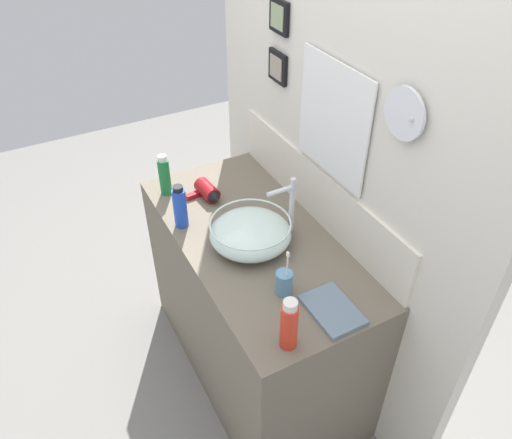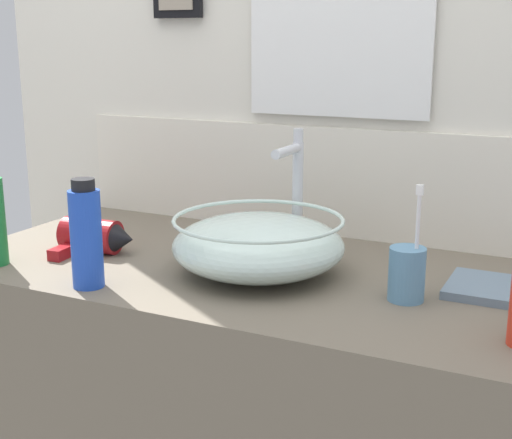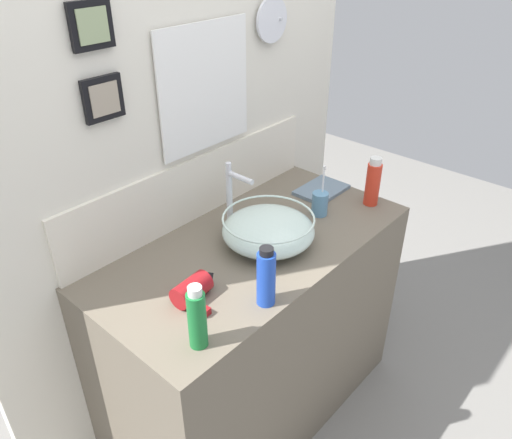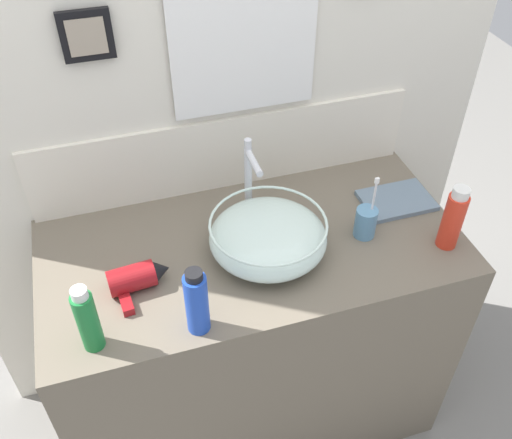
{
  "view_description": "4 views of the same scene",
  "coord_description": "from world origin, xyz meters",
  "px_view_note": "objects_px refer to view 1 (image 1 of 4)",
  "views": [
    {
      "loc": [
        1.44,
        -0.76,
        2.28
      ],
      "look_at": [
        0.01,
        0.0,
        1.0
      ],
      "focal_mm": 35.0,
      "sensor_mm": 36.0,
      "label": 1
    },
    {
      "loc": [
        0.62,
        -1.25,
        1.35
      ],
      "look_at": [
        0.01,
        0.0,
        1.0
      ],
      "focal_mm": 50.0,
      "sensor_mm": 36.0,
      "label": 2
    },
    {
      "loc": [
        -1.14,
        -1.02,
        1.94
      ],
      "look_at": [
        0.01,
        0.0,
        1.0
      ],
      "focal_mm": 35.0,
      "sensor_mm": 36.0,
      "label": 3
    },
    {
      "loc": [
        -0.35,
        -1.16,
        2.09
      ],
      "look_at": [
        0.01,
        0.0,
        1.0
      ],
      "focal_mm": 40.0,
      "sensor_mm": 36.0,
      "label": 4
    }
  ],
  "objects_px": {
    "faucet": "(289,202)",
    "shampoo_bottle": "(289,325)",
    "glass_bowl_sink": "(250,233)",
    "soap_dispenser": "(164,176)",
    "hair_drier": "(208,192)",
    "lotion_bottle": "(180,207)",
    "hand_towel": "(332,310)",
    "toothbrush_cup": "(284,282)"
  },
  "relations": [
    {
      "from": "faucet",
      "to": "hand_towel",
      "type": "height_order",
      "value": "faucet"
    },
    {
      "from": "glass_bowl_sink",
      "to": "shampoo_bottle",
      "type": "bearing_deg",
      "value": -13.73
    },
    {
      "from": "lotion_bottle",
      "to": "hand_towel",
      "type": "bearing_deg",
      "value": 22.49
    },
    {
      "from": "faucet",
      "to": "soap_dispenser",
      "type": "xyz_separation_m",
      "value": [
        -0.52,
        -0.36,
        -0.06
      ]
    },
    {
      "from": "glass_bowl_sink",
      "to": "shampoo_bottle",
      "type": "relative_size",
      "value": 1.61
    },
    {
      "from": "shampoo_bottle",
      "to": "hand_towel",
      "type": "height_order",
      "value": "shampoo_bottle"
    },
    {
      "from": "shampoo_bottle",
      "to": "hand_towel",
      "type": "distance_m",
      "value": 0.24
    },
    {
      "from": "soap_dispenser",
      "to": "hand_towel",
      "type": "bearing_deg",
      "value": 15.57
    },
    {
      "from": "soap_dispenser",
      "to": "hair_drier",
      "type": "bearing_deg",
      "value": 49.92
    },
    {
      "from": "shampoo_bottle",
      "to": "lotion_bottle",
      "type": "relative_size",
      "value": 1.02
    },
    {
      "from": "glass_bowl_sink",
      "to": "soap_dispenser",
      "type": "distance_m",
      "value": 0.55
    },
    {
      "from": "faucet",
      "to": "hand_towel",
      "type": "distance_m",
      "value": 0.5
    },
    {
      "from": "shampoo_bottle",
      "to": "soap_dispenser",
      "type": "relative_size",
      "value": 1.02
    },
    {
      "from": "toothbrush_cup",
      "to": "lotion_bottle",
      "type": "bearing_deg",
      "value": -160.96
    },
    {
      "from": "soap_dispenser",
      "to": "lotion_bottle",
      "type": "relative_size",
      "value": 1.0
    },
    {
      "from": "toothbrush_cup",
      "to": "soap_dispenser",
      "type": "bearing_deg",
      "value": -168.44
    },
    {
      "from": "shampoo_bottle",
      "to": "soap_dispenser",
      "type": "distance_m",
      "value": 1.03
    },
    {
      "from": "toothbrush_cup",
      "to": "glass_bowl_sink",
      "type": "bearing_deg",
      "value": 176.92
    },
    {
      "from": "glass_bowl_sink",
      "to": "faucet",
      "type": "distance_m",
      "value": 0.2
    },
    {
      "from": "faucet",
      "to": "shampoo_bottle",
      "type": "height_order",
      "value": "faucet"
    },
    {
      "from": "glass_bowl_sink",
      "to": "hand_towel",
      "type": "xyz_separation_m",
      "value": [
        0.47,
        0.09,
        -0.05
      ]
    },
    {
      "from": "hand_towel",
      "to": "shampoo_bottle",
      "type": "bearing_deg",
      "value": -77.2
    },
    {
      "from": "soap_dispenser",
      "to": "glass_bowl_sink",
      "type": "bearing_deg",
      "value": 19.56
    },
    {
      "from": "lotion_bottle",
      "to": "hand_towel",
      "type": "relative_size",
      "value": 0.92
    },
    {
      "from": "shampoo_bottle",
      "to": "soap_dispenser",
      "type": "height_order",
      "value": "shampoo_bottle"
    },
    {
      "from": "hair_drier",
      "to": "glass_bowl_sink",
      "type": "bearing_deg",
      "value": 3.72
    },
    {
      "from": "toothbrush_cup",
      "to": "soap_dispenser",
      "type": "distance_m",
      "value": 0.84
    },
    {
      "from": "glass_bowl_sink",
      "to": "lotion_bottle",
      "type": "bearing_deg",
      "value": -140.71
    },
    {
      "from": "hair_drier",
      "to": "hand_towel",
      "type": "bearing_deg",
      "value": 7.74
    },
    {
      "from": "faucet",
      "to": "shampoo_bottle",
      "type": "xyz_separation_m",
      "value": [
        0.52,
        -0.31,
        -0.05
      ]
    },
    {
      "from": "toothbrush_cup",
      "to": "soap_dispenser",
      "type": "height_order",
      "value": "toothbrush_cup"
    },
    {
      "from": "glass_bowl_sink",
      "to": "hand_towel",
      "type": "distance_m",
      "value": 0.48
    },
    {
      "from": "glass_bowl_sink",
      "to": "hand_towel",
      "type": "height_order",
      "value": "glass_bowl_sink"
    },
    {
      "from": "glass_bowl_sink",
      "to": "hair_drier",
      "type": "relative_size",
      "value": 1.95
    },
    {
      "from": "glass_bowl_sink",
      "to": "shampoo_bottle",
      "type": "height_order",
      "value": "shampoo_bottle"
    },
    {
      "from": "toothbrush_cup",
      "to": "lotion_bottle",
      "type": "height_order",
      "value": "toothbrush_cup"
    },
    {
      "from": "shampoo_bottle",
      "to": "hair_drier",
      "type": "bearing_deg",
      "value": 173.57
    },
    {
      "from": "shampoo_bottle",
      "to": "soap_dispenser",
      "type": "bearing_deg",
      "value": -176.83
    },
    {
      "from": "toothbrush_cup",
      "to": "soap_dispenser",
      "type": "relative_size",
      "value": 1.02
    },
    {
      "from": "hair_drier",
      "to": "hand_towel",
      "type": "relative_size",
      "value": 0.78
    },
    {
      "from": "toothbrush_cup",
      "to": "hand_towel",
      "type": "bearing_deg",
      "value": 32.79
    },
    {
      "from": "glass_bowl_sink",
      "to": "faucet",
      "type": "xyz_separation_m",
      "value": [
        0.0,
        0.18,
        0.09
      ]
    }
  ]
}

